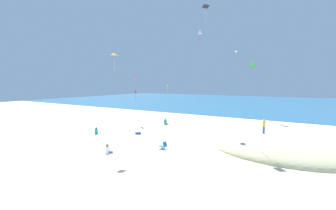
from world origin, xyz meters
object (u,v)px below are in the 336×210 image
object	(u,v)px
person_3	(108,150)
kite_orange	(114,54)
person_0	(96,131)
kite_white	(200,31)
cooler_box	(138,133)
person_4	(166,122)
beach_chair_far_right	(164,145)
kite_black	(206,6)
kite_magenta	(136,78)
kite_green	(253,66)
person_1	(244,139)
person_2	(264,125)
kite_red	(135,91)
kite_yellow	(236,51)
kite_lime	(167,86)

from	to	relation	value
person_3	kite_orange	xyz separation A→B (m)	(-1.25, 2.17, 7.43)
person_0	kite_white	xyz separation A→B (m)	(8.74, 6.86, 10.59)
cooler_box	kite_white	world-z (taller)	kite_white
person_4	beach_chair_far_right	bearing A→B (deg)	-55.05
person_3	kite_black	bearing A→B (deg)	25.12
kite_magenta	beach_chair_far_right	bearing A→B (deg)	-41.69
kite_white	kite_green	size ratio (longest dim) A/B	0.65
person_1	person_2	bearing A→B (deg)	-35.86
kite_red	beach_chair_far_right	bearing A→B (deg)	-43.20
person_2	kite_yellow	xyz separation A→B (m)	(-5.97, 12.86, 9.71)
person_4	kite_yellow	size ratio (longest dim) A/B	0.72
beach_chair_far_right	kite_lime	xyz separation A→B (m)	(-7.47, 13.28, 4.66)
cooler_box	kite_white	xyz separation A→B (m)	(4.85, 4.74, 10.71)
person_3	person_4	distance (m)	12.19
cooler_box	kite_red	world-z (taller)	kite_red
person_3	kite_red	size ratio (longest dim) A/B	0.45
kite_white	person_1	bearing A→B (deg)	-23.81
person_2	kite_lime	world-z (taller)	kite_lime
person_1	kite_black	size ratio (longest dim) A/B	0.41
person_4	person_3	bearing A→B (deg)	-75.12
cooler_box	person_1	world-z (taller)	person_1
person_0	kite_red	xyz separation A→B (m)	(-3.17, 10.43, 3.81)
person_4	person_1	bearing A→B (deg)	-14.30
kite_red	kite_lime	world-z (taller)	kite_lime
kite_black	kite_lime	xyz separation A→B (m)	(-8.15, 5.96, -8.25)
person_1	kite_white	distance (m)	12.06
kite_green	kite_lime	world-z (taller)	kite_green
person_2	person_1	bearing A→B (deg)	-140.78
kite_yellow	kite_white	world-z (taller)	kite_white
cooler_box	kite_magenta	bearing A→B (deg)	130.20
kite_magenta	cooler_box	bearing A→B (deg)	-49.80
beach_chair_far_right	kite_black	xyz separation A→B (m)	(0.68, 7.32, 12.91)
person_0	kite_black	size ratio (longest dim) A/B	0.38
person_0	person_2	bearing A→B (deg)	-113.04
person_4	kite_red	distance (m)	8.12
cooler_box	person_3	size ratio (longest dim) A/B	0.94
person_2	kite_black	bearing A→B (deg)	167.39
beach_chair_far_right	kite_lime	distance (m)	15.94
person_0	kite_black	xyz separation A→B (m)	(9.53, 6.46, 12.94)
kite_orange	kite_lime	world-z (taller)	kite_orange
person_2	person_3	world-z (taller)	person_2
person_2	kite_magenta	distance (m)	17.06
kite_red	cooler_box	bearing A→B (deg)	-49.65
cooler_box	kite_lime	xyz separation A→B (m)	(-2.51, 10.31, 4.81)
kite_yellow	kite_black	size ratio (longest dim) A/B	0.61
person_2	kite_green	world-z (taller)	kite_green
cooler_box	kite_red	bearing A→B (deg)	130.35
person_1	kite_magenta	distance (m)	16.50
person_1	person_2	distance (m)	4.62
cooler_box	person_0	world-z (taller)	person_0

